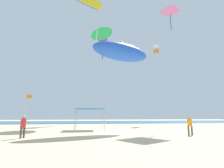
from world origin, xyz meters
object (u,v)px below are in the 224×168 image
object	(u,v)px
kite_parafoil_yellow	(87,1)
kite_octopus_purple	(103,41)
kite_box_white	(156,49)
kite_delta_green	(101,32)
kite_diamond_pink	(170,12)
kite_inflatable_blue	(121,52)
banner_flag	(26,109)
person_near_tent	(23,125)
canopy_tent	(90,110)
person_leftmost	(190,124)

from	to	relation	value
kite_parafoil_yellow	kite_octopus_purple	world-z (taller)	kite_parafoil_yellow
kite_octopus_purple	kite_box_white	bearing A→B (deg)	-164.73
kite_box_white	kite_parafoil_yellow	bearing A→B (deg)	76.81
kite_box_white	kite_delta_green	bearing A→B (deg)	65.78
kite_diamond_pink	kite_box_white	distance (m)	10.14
kite_inflatable_blue	kite_box_white	xyz separation A→B (m)	(11.63, 16.12, 7.47)
banner_flag	kite_box_white	world-z (taller)	kite_box_white
person_near_tent	kite_inflatable_blue	bearing A→B (deg)	153.01
canopy_tent	kite_diamond_pink	world-z (taller)	kite_diamond_pink
person_leftmost	banner_flag	bearing A→B (deg)	171.64
person_leftmost	person_near_tent	bearing A→B (deg)	-169.51
person_leftmost	kite_box_white	world-z (taller)	kite_box_white
person_leftmost	banner_flag	world-z (taller)	banner_flag
kite_diamond_pink	canopy_tent	bearing A→B (deg)	81.62
banner_flag	kite_parafoil_yellow	world-z (taller)	kite_parafoil_yellow
kite_inflatable_blue	kite_box_white	distance (m)	21.24
kite_diamond_pink	kite_octopus_purple	distance (m)	17.41
kite_delta_green	kite_box_white	xyz separation A→B (m)	(13.39, 4.71, -0.83)
kite_delta_green	kite_octopus_purple	distance (m)	8.68
kite_octopus_purple	kite_diamond_pink	bearing A→B (deg)	162.50
canopy_tent	person_near_tent	size ratio (longest dim) A/B	1.99
canopy_tent	kite_delta_green	world-z (taller)	kite_delta_green
canopy_tent	kite_diamond_pink	bearing A→B (deg)	22.97
kite_diamond_pink	kite_octopus_purple	bearing A→B (deg)	9.37
canopy_tent	banner_flag	bearing A→B (deg)	-163.75
kite_delta_green	kite_octopus_purple	bearing A→B (deg)	23.30
kite_delta_green	kite_inflatable_blue	world-z (taller)	kite_delta_green
person_leftmost	kite_box_white	bearing A→B (deg)	82.40
kite_delta_green	kite_inflatable_blue	size ratio (longest dim) A/B	0.73
kite_parafoil_yellow	kite_octopus_purple	distance (m)	13.79
kite_parafoil_yellow	kite_delta_green	xyz separation A→B (m)	(2.84, 4.81, -3.26)
banner_flag	kite_delta_green	size ratio (longest dim) A/B	0.63
person_near_tent	kite_box_white	bearing A→B (deg)	164.25
kite_diamond_pink	kite_delta_green	bearing A→B (deg)	37.38
banner_flag	kite_octopus_purple	bearing A→B (deg)	65.24
person_near_tent	kite_delta_green	size ratio (longest dim) A/B	0.28
kite_octopus_purple	person_near_tent	bearing A→B (deg)	104.52
kite_diamond_pink	kite_parafoil_yellow	world-z (taller)	kite_parafoil_yellow
person_leftmost	kite_octopus_purple	distance (m)	32.89
kite_parafoil_yellow	kite_octopus_purple	xyz separation A→B (m)	(3.88, 13.18, -1.18)
canopy_tent	kite_parafoil_yellow	size ratio (longest dim) A/B	0.62
kite_diamond_pink	kite_inflatable_blue	distance (m)	16.52
canopy_tent	kite_diamond_pink	xyz separation A→B (m)	(14.48, 6.14, 18.20)
canopy_tent	kite_inflatable_blue	world-z (taller)	kite_inflatable_blue
person_leftmost	kite_inflatable_blue	world-z (taller)	kite_inflatable_blue
person_near_tent	banner_flag	xyz separation A→B (m)	(-1.60, 5.15, 1.30)
canopy_tent	person_near_tent	distance (m)	8.83
kite_delta_green	kite_box_white	bearing A→B (deg)	-40.24
canopy_tent	kite_inflatable_blue	size ratio (longest dim) A/B	0.40
kite_inflatable_blue	canopy_tent	bearing A→B (deg)	-27.36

